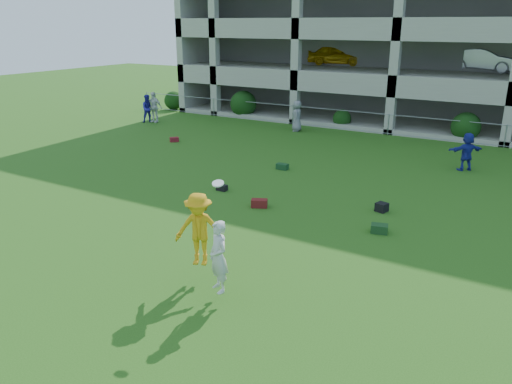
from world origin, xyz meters
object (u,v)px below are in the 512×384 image
Objects in this scene: bystander_d at (467,152)px; frisbee_contest at (203,235)px; parking_garage at (433,23)px; bystander_b at (154,107)px; crate_d at (382,207)px; bystander_a at (148,109)px; bystander_c at (297,116)px.

frisbee_contest is at bearing 34.49° from bystander_d.
bystander_b is at bearing -137.93° from parking_garage.
bystander_d is at bearing 74.45° from frisbee_contest.
frisbee_contest reaches higher than bystander_d.
bystander_b is 5.49× the size of crate_d.
bystander_a is at bearing 135.59° from frisbee_contest.
parking_garage is (4.90, 10.38, 5.13)m from bystander_c.
bystander_b is 21.40m from frisbee_contest.
parking_garage reaches higher than bystander_c.
bystander_a is 21.42m from frisbee_contest.
frisbee_contest is (15.04, -15.22, 0.33)m from bystander_b.
bystander_a reaches higher than bystander_d.
bystander_b reaches higher than bystander_a.
crate_d is 0.01× the size of parking_garage.
crate_d is at bearing -33.14° from bystander_b.
bystander_b is 1.08× the size of bystander_c.
parking_garage is at bearing -110.53° from bystander_d.
bystander_c is at bearing -60.39° from bystander_d.
bystander_c reaches higher than bystander_a.
parking_garage is at bearing 34.34° from bystander_b.
bystander_d is 0.67× the size of frisbee_contest.
frisbee_contest is (15.30, -14.99, 0.41)m from bystander_a.
bystander_a is 0.06× the size of parking_garage.
bystander_a is 0.91× the size of bystander_b.
parking_garage is (14.16, 12.79, 5.14)m from bystander_a.
bystander_c is at bearing 5.81° from bystander_b.
bystander_c is (9.00, 2.17, -0.07)m from bystander_b.
frisbee_contest is (-3.82, -13.72, 0.47)m from bystander_d.
bystander_c is at bearing 128.57° from crate_d.
crate_d is 0.14× the size of frisbee_contest.
frisbee_contest is at bearing -87.65° from parking_garage.
parking_garage is (-4.96, 14.06, 5.19)m from bystander_d.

